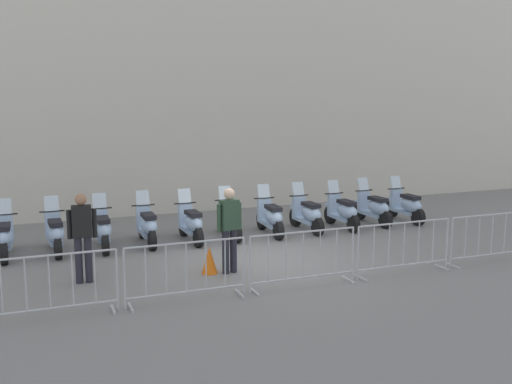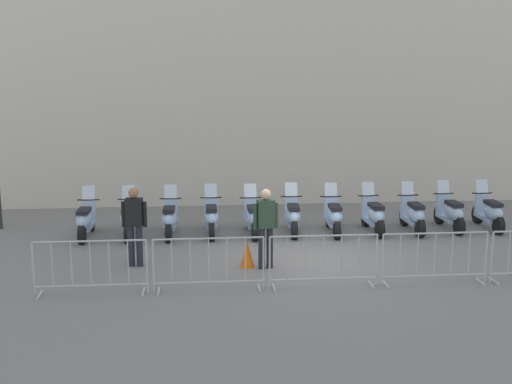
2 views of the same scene
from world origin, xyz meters
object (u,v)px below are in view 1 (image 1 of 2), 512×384
Objects in this scene: motorcycle_8 at (343,212)px; officer_by_barriers at (229,225)px; motorcycle_6 at (271,218)px; motorcycle_10 at (406,206)px; motorcycle_0 at (5,238)px; barrier_segment_1 at (186,272)px; motorcycle_2 at (103,230)px; barrier_segment_2 at (303,260)px; barrier_segment_4 at (492,239)px; officer_near_row_end at (82,233)px; barrier_segment_3 at (404,248)px; barrier_segment_0 at (50,288)px; motorcycle_3 at (147,226)px; motorcycle_7 at (308,214)px; motorcycle_5 at (231,220)px; motorcycle_4 at (191,224)px; traffic_cone at (209,260)px; motorcycle_9 at (374,208)px; motorcycle_1 at (55,234)px.

officer_by_barriers reaches higher than motorcycle_8.
motorcycle_6 and motorcycle_10 have the same top height.
motorcycle_0 reaches higher than barrier_segment_1.
officer_by_barriers reaches higher than motorcycle_2.
motorcycle_10 is 6.67m from barrier_segment_2.
barrier_segment_4 is 1.21× the size of officer_near_row_end.
barrier_segment_3 is 2.23m from barrier_segment_4.
barrier_segment_0 is 3.74m from officer_by_barriers.
motorcycle_2 is 6.29m from motorcycle_8.
barrier_segment_1 is at bearing -36.35° from officer_near_row_end.
motorcycle_8 is (5.16, 0.94, 0.00)m from motorcycle_3.
barrier_segment_0 and barrier_segment_4 have the same top height.
officer_near_row_end is at bearing 179.90° from barrier_segment_4.
barrier_segment_1 is at bearing -139.24° from motorcycle_10.
motorcycle_3 is 4.17m from barrier_segment_1.
motorcycle_7 is at bearing 11.04° from motorcycle_0.
officer_by_barriers is at bearing 58.94° from barrier_segment_1.
motorcycle_8 is (3.10, 0.54, 0.00)m from motorcycle_5.
motorcycle_4 is 6.84m from barrier_segment_4.
motorcycle_4 and motorcycle_7 have the same top height.
barrier_segment_3 is (8.16, -2.54, 0.07)m from motorcycle_0.
officer_by_barriers is at bearing -4.81° from traffic_cone.
motorcycle_2 reaches higher than barrier_segment_3.
barrier_segment_0 is 6.68m from barrier_segment_3.
motorcycle_4 is 0.99× the size of motorcycle_6.
motorcycle_9 is (9.23, 1.94, 0.00)m from motorcycle_0.
motorcycle_7 is (6.17, 1.19, 0.00)m from motorcycle_1.
motorcycle_3 is 0.82× the size of barrier_segment_2.
motorcycle_1 is (1.03, 0.22, 0.00)m from motorcycle_0.
motorcycle_3 is 2.09m from motorcycle_5.
motorcycle_7 is at bearing 10.37° from motorcycle_3.
motorcycle_8 is 3.11× the size of traffic_cone.
officer_near_row_end is at bearing -127.78° from motorcycle_4.
motorcycle_1 is at bearing -169.11° from motorcycle_7.
motorcycle_4 is 1.00× the size of motorcycle_10.
motorcycle_6 is 2.10m from motorcycle_8.
barrier_segment_0 is 1.00× the size of barrier_segment_3.
barrier_segment_2 is at bearing -51.49° from motorcycle_3.
motorcycle_3 is 1.01× the size of motorcycle_9.
officer_by_barriers is at bearing 32.82° from barrier_segment_0.
motorcycle_7 is 1.05m from motorcycle_8.
officer_near_row_end is at bearing -93.12° from motorcycle_2.
barrier_segment_0 is 1.00× the size of barrier_segment_1.
motorcycle_3 is 1.00× the size of motorcycle_8.
officer_near_row_end is (-2.20, -2.84, 0.53)m from motorcycle_4.
barrier_segment_1 is (-2.37, -4.63, 0.07)m from motorcycle_6.
barrier_segment_2 is at bearing -168.19° from barrier_segment_4.
motorcycle_5 is 0.82× the size of barrier_segment_4.
motorcycle_3 is at bearing 11.95° from motorcycle_0.
motorcycle_0 is 0.99× the size of officer_near_row_end.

